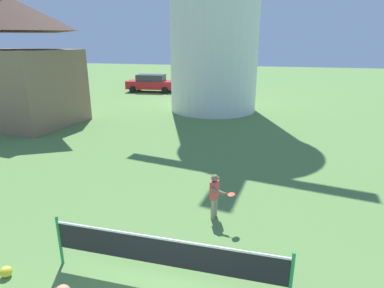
{
  "coord_description": "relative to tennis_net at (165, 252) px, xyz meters",
  "views": [
    {
      "loc": [
        1.67,
        -2.93,
        4.38
      ],
      "look_at": [
        -0.08,
        3.77,
        2.16
      ],
      "focal_mm": 29.85,
      "sensor_mm": 36.0,
      "label": 1
    }
  ],
  "objects": [
    {
      "name": "tennis_net",
      "position": [
        0.0,
        0.0,
        0.0
      ],
      "size": [
        4.56,
        0.06,
        1.1
      ],
      "color": "#238E4C",
      "rests_on": "ground_plane"
    },
    {
      "name": "player_far",
      "position": [
        0.46,
        2.57,
        0.0
      ],
      "size": [
        0.69,
        0.63,
        1.21
      ],
      "color": "#9E937F",
      "rests_on": "ground_plane"
    },
    {
      "name": "stray_ball",
      "position": [
        -3.07,
        -0.62,
        -0.57
      ],
      "size": [
        0.22,
        0.22,
        0.22
      ],
      "primitive_type": "sphere",
      "color": "yellow",
      "rests_on": "ground_plane"
    },
    {
      "name": "parked_car_red",
      "position": [
        -9.32,
        22.86,
        0.13
      ],
      "size": [
        4.52,
        2.21,
        1.56
      ],
      "color": "red",
      "rests_on": "ground_plane"
    },
    {
      "name": "parked_car_mustard",
      "position": [
        -3.2,
        23.11,
        0.13
      ],
      "size": [
        3.98,
        2.19,
        1.56
      ],
      "color": "#999919",
      "rests_on": "ground_plane"
    },
    {
      "name": "chapel",
      "position": [
        -11.95,
        9.93,
        2.6
      ],
      "size": [
        6.74,
        5.24,
        7.6
      ],
      "color": "#937056",
      "rests_on": "ground_plane"
    }
  ]
}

